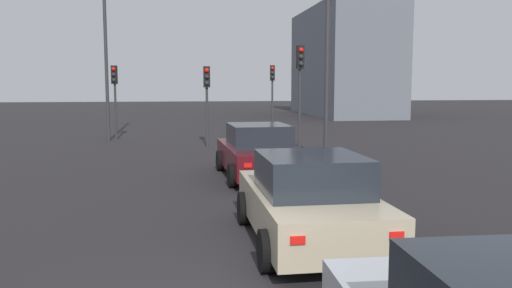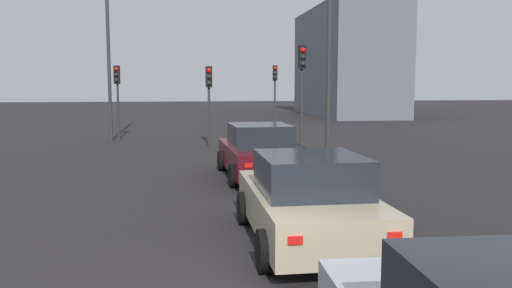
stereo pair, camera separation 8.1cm
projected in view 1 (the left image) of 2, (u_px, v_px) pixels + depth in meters
The scene contains 9 objects.
car_maroon_left_lead at pixel (258, 152), 15.01m from camera, with size 4.57×2.20×1.58m.
car_beige_left_second at pixel (309, 200), 8.76m from camera, with size 4.26×2.10×1.56m.
traffic_light_near_left at pixel (272, 84), 30.35m from camera, with size 0.33×0.31×3.86m.
traffic_light_near_right at pixel (207, 89), 22.12m from camera, with size 0.32×0.28×3.50m.
traffic_light_far_left at pixel (115, 86), 25.29m from camera, with size 0.33×0.30×3.66m.
traffic_light_far_right at pixel (300, 76), 20.37m from camera, with size 0.32×0.28×4.25m.
street_lamp_kerbside at pixel (105, 32), 24.40m from camera, with size 0.56×0.36×9.03m.
street_lamp_far at pixel (327, 47), 18.56m from camera, with size 0.56×0.36×6.86m.
building_facade_left at pixel (343, 62), 45.96m from camera, with size 14.91×6.12×9.47m, color slate.
Camera 1 is at (-6.10, 0.63, 2.71)m, focal length 36.08 mm.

